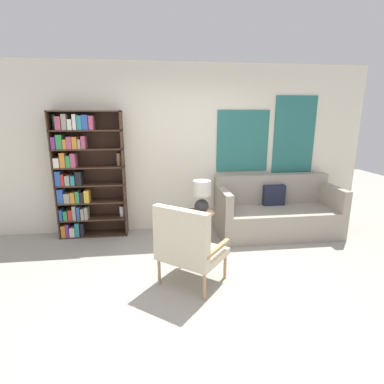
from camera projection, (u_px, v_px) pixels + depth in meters
ground_plane at (191, 292)px, 3.30m from camera, size 14.00×14.00×0.00m
wall_back at (179, 149)px, 4.92m from camera, size 6.40×0.08×2.70m
bookshelf at (81, 174)px, 4.64m from camera, size 1.05×0.30×1.96m
armchair at (187, 244)px, 3.30m from camera, size 0.89×0.88×0.95m
couch at (276, 213)px, 4.92m from camera, size 1.93×0.87×0.94m
side_table at (198, 217)px, 4.25m from camera, size 0.48×0.48×0.56m
table_lamp at (202, 195)px, 4.18m from camera, size 0.25×0.25×0.46m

